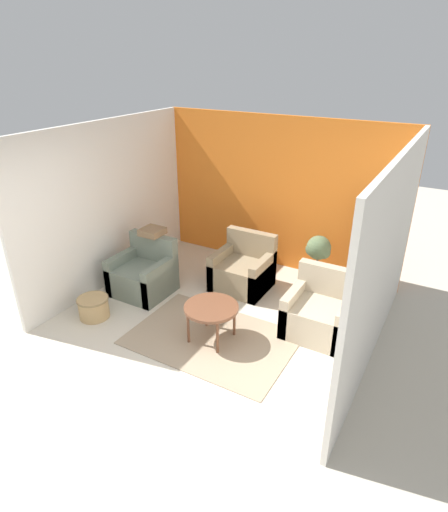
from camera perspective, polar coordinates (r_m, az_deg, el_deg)
ground_plane at (r=5.08m, az=-10.49°, el=-16.73°), size 20.00×20.00×0.00m
wall_back_accent at (r=7.18m, az=7.28°, el=8.15°), size 4.16×0.06×2.52m
wall_left at (r=6.84m, az=-15.17°, el=6.55°), size 0.06×3.56×2.52m
wall_right at (r=5.04m, az=20.64°, el=-1.11°), size 0.06×3.56×2.52m
area_rug at (r=5.68m, az=-1.64°, el=-10.93°), size 2.09×1.43×0.01m
coffee_table at (r=5.43m, az=-1.70°, el=-7.13°), size 0.69×0.69×0.50m
armchair_left at (r=6.69m, az=-10.66°, el=-2.51°), size 0.83×0.77×0.86m
armchair_right at (r=5.79m, az=12.66°, el=-7.51°), size 0.83×0.77×0.86m
armchair_middle at (r=6.71m, az=2.54°, el=-1.98°), size 0.83×0.77×0.86m
birdcage at (r=6.55m, az=18.38°, el=-0.03°), size 0.56×0.56×1.48m
parrot at (r=6.23m, az=19.54°, el=7.59°), size 0.14×0.25×0.30m
potted_plant at (r=6.75m, az=12.38°, el=0.04°), size 0.41×0.37×0.87m
wicker_basket at (r=6.29m, az=-16.99°, el=-6.50°), size 0.44×0.44×0.30m
throw_pillow at (r=6.63m, az=-9.54°, el=3.23°), size 0.33×0.33×0.10m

